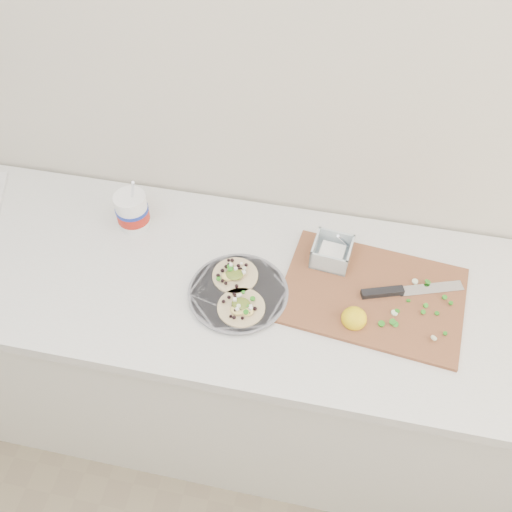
# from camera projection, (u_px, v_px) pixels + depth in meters

# --- Properties ---
(counter) EXTENTS (2.44, 0.66, 0.90)m
(counter) POSITION_uv_depth(u_px,v_px,m) (200.00, 349.00, 2.00)
(counter) COLOR silver
(counter) RESTS_ON ground
(taco_plate) EXTENTS (0.28, 0.28, 0.04)m
(taco_plate) POSITION_uv_depth(u_px,v_px,m) (238.00, 291.00, 1.59)
(taco_plate) COLOR slate
(taco_plate) RESTS_ON counter
(tub) EXTENTS (0.10, 0.10, 0.22)m
(tub) POSITION_uv_depth(u_px,v_px,m) (132.00, 209.00, 1.72)
(tub) COLOR white
(tub) RESTS_ON counter
(cutboard) EXTENTS (0.53, 0.40, 0.08)m
(cutboard) POSITION_uv_depth(u_px,v_px,m) (370.00, 288.00, 1.59)
(cutboard) COLOR brown
(cutboard) RESTS_ON counter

